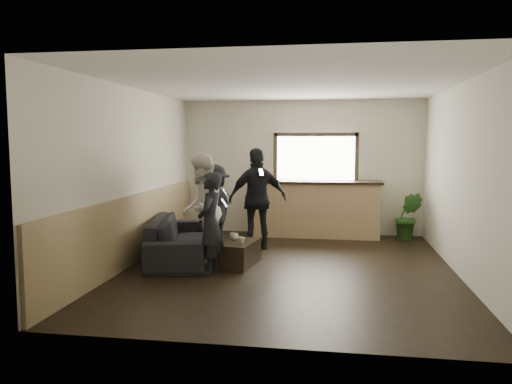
% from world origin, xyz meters
% --- Properties ---
extents(ground, '(5.00, 6.00, 0.01)m').
position_xyz_m(ground, '(0.00, 0.00, 0.00)').
color(ground, black).
extents(room_shell, '(5.01, 6.01, 2.80)m').
position_xyz_m(room_shell, '(-0.74, 0.00, 1.47)').
color(room_shell, silver).
rests_on(room_shell, ground).
extents(bar_counter, '(2.70, 0.68, 2.13)m').
position_xyz_m(bar_counter, '(0.30, 2.70, 0.64)').
color(bar_counter, tan).
rests_on(bar_counter, ground).
extents(sofa, '(1.40, 2.45, 0.67)m').
position_xyz_m(sofa, '(-1.85, 0.38, 0.34)').
color(sofa, black).
rests_on(sofa, ground).
extents(coffee_table, '(0.60, 0.90, 0.37)m').
position_xyz_m(coffee_table, '(-0.78, 0.09, 0.19)').
color(coffee_table, black).
rests_on(coffee_table, ground).
extents(cup_a, '(0.19, 0.19, 0.11)m').
position_xyz_m(cup_a, '(-0.89, 0.24, 0.43)').
color(cup_a, silver).
rests_on(cup_a, coffee_table).
extents(cup_b, '(0.11, 0.11, 0.10)m').
position_xyz_m(cup_b, '(-0.72, -0.04, 0.42)').
color(cup_b, silver).
rests_on(cup_b, coffee_table).
extents(potted_plant, '(0.59, 0.51, 0.95)m').
position_xyz_m(potted_plant, '(2.15, 2.61, 0.47)').
color(potted_plant, '#2D6623').
rests_on(potted_plant, ground).
extents(person_a, '(0.46, 0.56, 1.50)m').
position_xyz_m(person_a, '(-1.10, -0.46, 0.75)').
color(person_a, black).
rests_on(person_a, ground).
extents(person_b, '(0.76, 0.93, 1.74)m').
position_xyz_m(person_b, '(-1.40, 0.16, 0.87)').
color(person_b, silver).
rests_on(person_b, ground).
extents(person_c, '(0.76, 1.10, 1.55)m').
position_xyz_m(person_c, '(-1.37, 0.89, 0.78)').
color(person_c, black).
rests_on(person_c, ground).
extents(person_d, '(1.16, 0.86, 1.83)m').
position_xyz_m(person_d, '(-0.67, 1.31, 0.92)').
color(person_d, black).
rests_on(person_d, ground).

